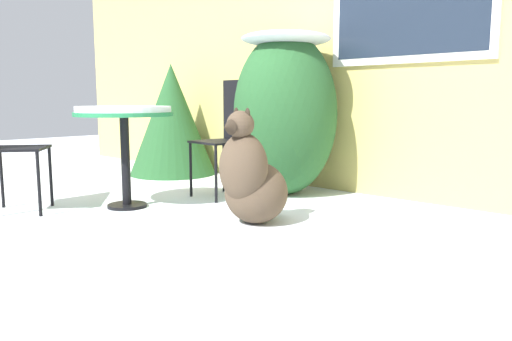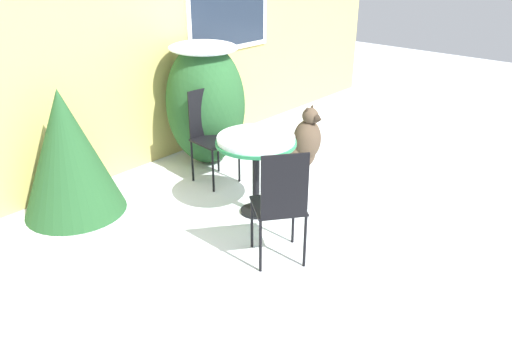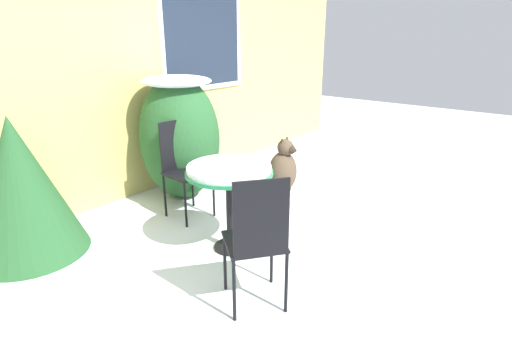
% 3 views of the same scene
% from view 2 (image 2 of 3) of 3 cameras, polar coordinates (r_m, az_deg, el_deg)
% --- Properties ---
extents(ground_plane, '(16.00, 16.00, 0.00)m').
position_cam_2_polar(ground_plane, '(5.01, 8.07, -3.97)').
color(ground_plane, silver).
extents(house_wall, '(8.00, 0.10, 3.13)m').
position_cam_2_polar(house_wall, '(5.97, -9.17, 16.64)').
color(house_wall, tan).
rests_on(house_wall, ground_plane).
extents(shrub_left, '(0.87, 0.92, 1.40)m').
position_cam_2_polar(shrub_left, '(5.74, -5.80, 7.90)').
color(shrub_left, '#235128').
rests_on(shrub_left, ground_plane).
extents(evergreen_bush, '(0.95, 0.95, 1.22)m').
position_cam_2_polar(evergreen_bush, '(4.93, -20.76, 1.91)').
color(evergreen_bush, '#235128').
rests_on(evergreen_bush, ground_plane).
extents(patio_table, '(0.74, 0.74, 0.78)m').
position_cam_2_polar(patio_table, '(4.56, 0.00, 2.71)').
color(patio_table, black).
rests_on(patio_table, ground_plane).
extents(patio_chair_near_table, '(0.43, 0.43, 1.00)m').
position_cam_2_polar(patio_chair_near_table, '(5.32, -5.28, 4.39)').
color(patio_chair_near_table, black).
rests_on(patio_chair_near_table, ground_plane).
extents(patio_chair_far_side, '(0.55, 0.55, 1.00)m').
position_cam_2_polar(patio_chair_far_side, '(3.87, 2.84, -3.67)').
color(patio_chair_far_side, black).
rests_on(patio_chair_far_side, ground_plane).
extents(dog, '(0.45, 0.59, 0.78)m').
position_cam_2_polar(dog, '(5.63, 5.20, 2.82)').
color(dog, '#4C3D2D').
rests_on(dog, ground_plane).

